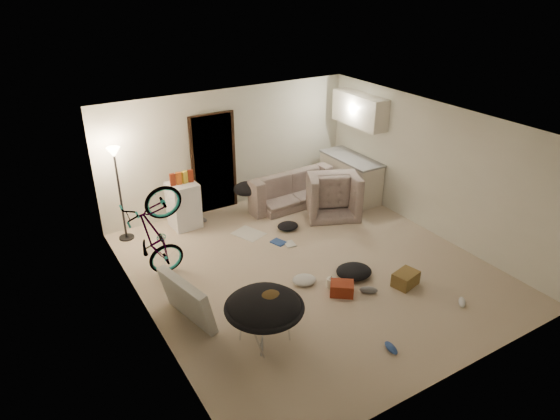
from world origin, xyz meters
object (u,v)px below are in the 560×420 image
drink_case_b (342,289)px  sofa (286,190)px  kitchen_counter (350,178)px  drink_case_a (406,279)px  saucer_chair (264,313)px  tv_box (187,300)px  armchair (329,196)px  bicycle (158,255)px  floor_lamp (117,174)px  juicer (331,282)px  mini_fridge (184,205)px

drink_case_b → sofa: bearing=110.4°
kitchen_counter → drink_case_a: kitchen_counter is taller
saucer_chair → tv_box: (-0.74, 0.96, -0.10)m
armchair → saucer_chair: (-3.16, -2.85, 0.11)m
bicycle → floor_lamp: bearing=5.4°
floor_lamp → bicycle: size_ratio=1.06×
tv_box → juicer: 2.33m
armchair → saucer_chair: saucer_chair is taller
floor_lamp → juicer: 4.25m
floor_lamp → tv_box: floor_lamp is taller
mini_fridge → bicycle: bearing=-126.8°
sofa → tv_box: size_ratio=1.80×
floor_lamp → kitchen_counter: size_ratio=1.21×
armchair → drink_case_a: (-0.56, -2.87, -0.23)m
drink_case_b → tv_box: bearing=-158.0°
floor_lamp → armchair: floor_lamp is taller
saucer_chair → juicer: (1.54, 0.56, -0.37)m
kitchen_counter → saucer_chair: kitchen_counter is taller
drink_case_b → juicer: bearing=133.1°
saucer_chair → drink_case_a: saucer_chair is taller
mini_fridge → juicer: 3.45m
sofa → tv_box: 4.30m
sofa → tv_box: (-3.34, -2.70, 0.07)m
tv_box → mini_fridge: bearing=56.9°
floor_lamp → mini_fridge: 1.43m
kitchen_counter → bicycle: 4.83m
floor_lamp → tv_box: size_ratio=1.68×
armchair → mini_fridge: 3.00m
drink_case_b → mini_fridge: bearing=147.6°
floor_lamp → tv_box: (0.10, -2.90, -0.95)m
sofa → juicer: 3.29m
kitchen_counter → sofa: size_ratio=0.77×
floor_lamp → kitchen_counter: floor_lamp is taller
armchair → juicer: bearing=78.4°
floor_lamp → drink_case_a: size_ratio=4.42×
mini_fridge → drink_case_a: 4.43m
kitchen_counter → tv_box: 5.24m
tv_box → drink_case_b: size_ratio=2.98×
drink_case_b → juicer: juicer is taller
drink_case_b → juicer: 0.24m
sofa → armchair: (0.56, -0.81, 0.06)m
armchair → mini_fridge: bearing=5.9°
mini_fridge → saucer_chair: (-0.31, -3.76, 0.00)m
floor_lamp → drink_case_a: 5.32m
floor_lamp → bicycle: 1.86m
kitchen_counter → saucer_chair: 5.12m
kitchen_counter → saucer_chair: (-3.99, -3.21, 0.02)m
tv_box → sofa: bearing=26.4°
bicycle → drink_case_a: (3.34, -2.24, -0.33)m
armchair → drink_case_a: size_ratio=2.58×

